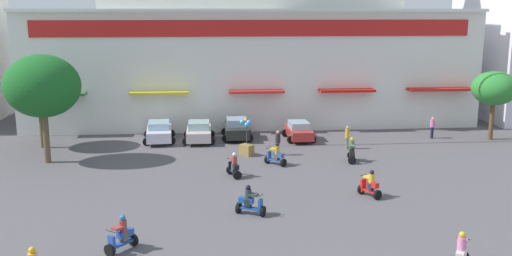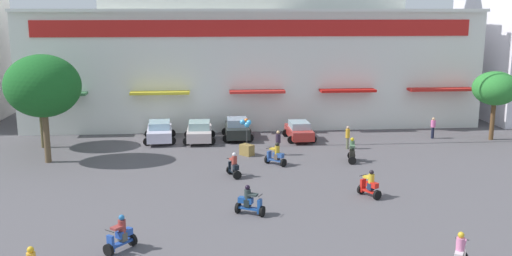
{
  "view_description": "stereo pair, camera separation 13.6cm",
  "coord_description": "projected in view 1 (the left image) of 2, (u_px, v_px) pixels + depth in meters",
  "views": [
    {
      "loc": [
        -4.01,
        -15.14,
        9.78
      ],
      "look_at": [
        -0.95,
        18.8,
        2.65
      ],
      "focal_mm": 39.81,
      "sensor_mm": 36.0,
      "label": 1
    },
    {
      "loc": [
        -3.88,
        -15.16,
        9.78
      ],
      "look_at": [
        -0.95,
        18.8,
        2.65
      ],
      "focal_mm": 39.81,
      "sensor_mm": 36.0,
      "label": 2
    }
  ],
  "objects": [
    {
      "name": "scooter_rider_6",
      "position": [
        461.0,
        254.0,
        21.64
      ],
      "size": [
        1.16,
        1.46,
        1.58
      ],
      "color": "black",
      "rests_on": "ground"
    },
    {
      "name": "scooter_rider_2",
      "position": [
        352.0,
        152.0,
        37.07
      ],
      "size": [
        0.81,
        1.56,
        1.61
      ],
      "color": "black",
      "rests_on": "ground"
    },
    {
      "name": "colonial_building",
      "position": [
        249.0,
        22.0,
        50.81
      ],
      "size": [
        37.74,
        17.47,
        19.89
      ],
      "color": "white",
      "rests_on": "ground"
    },
    {
      "name": "scooter_rider_3",
      "position": [
        370.0,
        185.0,
        30.1
      ],
      "size": [
        1.1,
        1.41,
        1.51
      ],
      "color": "black",
      "rests_on": "ground"
    },
    {
      "name": "parked_car_3",
      "position": [
        299.0,
        131.0,
        43.29
      ],
      "size": [
        2.3,
        3.9,
        1.43
      ],
      "color": "#B32E29",
      "rests_on": "ground"
    },
    {
      "name": "scooter_rider_4",
      "position": [
        122.0,
        236.0,
        23.33
      ],
      "size": [
        1.31,
        1.44,
        1.54
      ],
      "color": "black",
      "rests_on": "ground"
    },
    {
      "name": "scooter_rider_1",
      "position": [
        276.0,
        156.0,
        36.29
      ],
      "size": [
        1.39,
        1.41,
        1.5
      ],
      "color": "black",
      "rests_on": "ground"
    },
    {
      "name": "pedestrian_1",
      "position": [
        278.0,
        141.0,
        38.66
      ],
      "size": [
        0.38,
        0.38,
        1.72
      ],
      "color": "#53444E",
      "rests_on": "ground"
    },
    {
      "name": "parked_car_0",
      "position": [
        159.0,
        131.0,
        42.8
      ],
      "size": [
        2.56,
        4.31,
        1.52
      ],
      "color": "silver",
      "rests_on": "ground"
    },
    {
      "name": "plaza_tree_2",
      "position": [
        39.0,
        89.0,
        40.1
      ],
      "size": [
        3.87,
        4.1,
        5.94
      ],
      "color": "brown",
      "rests_on": "ground"
    },
    {
      "name": "parked_car_2",
      "position": [
        237.0,
        129.0,
        43.7
      ],
      "size": [
        2.36,
        3.87,
        1.6
      ],
      "color": "black",
      "rests_on": "ground"
    },
    {
      "name": "pedestrian_0",
      "position": [
        432.0,
        126.0,
        43.8
      ],
      "size": [
        0.45,
        0.45,
        1.65
      ],
      "color": "#181C30",
      "rests_on": "ground"
    },
    {
      "name": "scooter_rider_8",
      "position": [
        234.0,
        167.0,
        33.71
      ],
      "size": [
        0.89,
        1.43,
        1.52
      ],
      "color": "black",
      "rests_on": "ground"
    },
    {
      "name": "plaza_tree_1",
      "position": [
        494.0,
        89.0,
        42.8
      ],
      "size": [
        3.31,
        3.5,
        5.25
      ],
      "color": "brown",
      "rests_on": "ground"
    },
    {
      "name": "balloon_vendor_cart",
      "position": [
        246.0,
        142.0,
        38.65
      ],
      "size": [
        1.05,
        1.07,
        2.53
      ],
      "color": "olive",
      "rests_on": "ground"
    },
    {
      "name": "scooter_rider_0",
      "position": [
        250.0,
        202.0,
        27.47
      ],
      "size": [
        1.5,
        1.13,
        1.49
      ],
      "color": "black",
      "rests_on": "ground"
    },
    {
      "name": "plaza_tree_0",
      "position": [
        42.0,
        86.0,
        35.99
      ],
      "size": [
        4.82,
        4.19,
        7.04
      ],
      "color": "brown",
      "rests_on": "ground"
    },
    {
      "name": "ground_plane",
      "position": [
        284.0,
        199.0,
        29.79
      ],
      "size": [
        128.0,
        128.0,
        0.0
      ],
      "primitive_type": "plane",
      "color": "#555156"
    },
    {
      "name": "pedestrian_2",
      "position": [
        347.0,
        136.0,
        40.42
      ],
      "size": [
        0.43,
        0.43,
        1.68
      ],
      "color": "#696C4F",
      "rests_on": "ground"
    },
    {
      "name": "parked_car_1",
      "position": [
        199.0,
        132.0,
        42.7
      ],
      "size": [
        2.42,
        3.82,
        1.55
      ],
      "color": "beige",
      "rests_on": "ground"
    }
  ]
}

